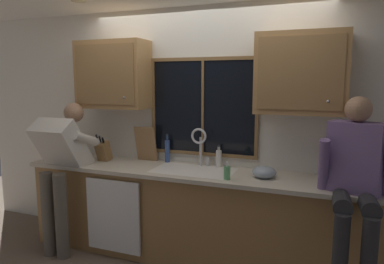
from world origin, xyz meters
name	(u,v)px	position (x,y,z in m)	size (l,w,h in m)	color
back_wall	(205,130)	(0.00, 0.06, 1.27)	(5.89, 0.12, 2.55)	silver
ceiling_downlight_left	(79,1)	(-1.05, -0.60, 2.54)	(0.14, 0.14, 0.01)	#FFEAB2
window_glass	(203,107)	(0.00, -0.01, 1.52)	(1.10, 0.02, 0.95)	black
window_frame_top	(203,59)	(0.00, -0.02, 2.02)	(1.17, 0.02, 0.04)	brown
window_frame_bottom	(202,154)	(0.00, -0.02, 1.03)	(1.17, 0.02, 0.04)	brown
window_frame_left	(153,106)	(-0.57, -0.02, 1.52)	(0.04, 0.02, 0.95)	brown
window_frame_right	(257,109)	(0.56, -0.02, 1.52)	(0.04, 0.02, 0.95)	brown
window_mullion_center	(202,107)	(0.00, -0.02, 1.52)	(0.02, 0.02, 0.95)	brown
lower_cabinet_run	(194,216)	(0.00, -0.29, 0.44)	(3.49, 0.58, 0.88)	olive
countertop	(193,173)	(0.00, -0.31, 0.90)	(3.55, 0.62, 0.04)	beige
dishwasher_front	(113,216)	(-0.74, -0.61, 0.46)	(0.60, 0.02, 0.74)	white
upper_cabinet_left	(113,75)	(-0.98, -0.17, 1.86)	(0.78, 0.36, 0.72)	#A87A47
upper_cabinet_right	(301,74)	(0.97, -0.17, 1.86)	(0.78, 0.36, 0.72)	#A87A47
sink	(193,180)	(0.00, -0.30, 0.82)	(0.80, 0.46, 0.21)	white
faucet	(200,142)	(0.00, -0.12, 1.17)	(0.18, 0.09, 0.40)	silver
person_standing	(62,162)	(-1.34, -0.62, 0.96)	(0.53, 0.69, 1.56)	#595147
person_sitting_on_counter	(355,172)	(1.43, -0.57, 1.10)	(0.54, 0.66, 1.26)	#262628
knife_block	(103,151)	(-1.07, -0.26, 1.03)	(0.12, 0.18, 0.32)	olive
cutting_board	(146,144)	(-0.64, -0.09, 1.11)	(0.24, 0.02, 0.39)	#997047
mixing_bowl	(264,172)	(0.69, -0.30, 0.97)	(0.22, 0.22, 0.11)	#8C99A8
soap_dispenser	(227,172)	(0.39, -0.49, 0.98)	(0.06, 0.07, 0.17)	#59A566
bottle_green_glass	(167,151)	(-0.39, -0.07, 1.05)	(0.05, 0.05, 0.31)	#334C8C
bottle_tall_clear	(219,158)	(0.19, -0.07, 1.01)	(0.06, 0.06, 0.23)	silver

